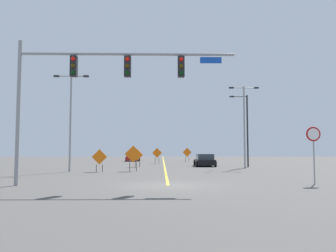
% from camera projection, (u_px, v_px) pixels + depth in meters
% --- Properties ---
extents(ground, '(151.34, 151.34, 0.00)m').
position_uv_depth(ground, '(168.00, 185.00, 16.84)').
color(ground, '#4C4947').
extents(road_centre_stripe, '(0.16, 84.08, 0.01)m').
position_uv_depth(road_centre_stripe, '(163.00, 160.00, 58.77)').
color(road_centre_stripe, yellow).
rests_on(road_centre_stripe, ground).
extents(traffic_signal_assembly, '(10.98, 0.44, 7.30)m').
position_uv_depth(traffic_signal_assembly, '(95.00, 77.00, 17.14)').
color(traffic_signal_assembly, gray).
rests_on(traffic_signal_assembly, ground).
extents(stop_sign, '(0.76, 0.07, 2.97)m').
position_uv_depth(stop_sign, '(314.00, 144.00, 17.70)').
color(stop_sign, gray).
rests_on(stop_sign, ground).
extents(street_lamp_near_left, '(2.88, 0.24, 7.95)m').
position_uv_depth(street_lamp_near_left, '(244.00, 120.00, 32.75)').
color(street_lamp_near_left, gray).
rests_on(street_lamp_near_left, ground).
extents(street_lamp_near_right, '(2.86, 0.24, 7.96)m').
position_uv_depth(street_lamp_near_right, '(71.00, 114.00, 27.62)').
color(street_lamp_near_right, gray).
rests_on(street_lamp_near_right, ground).
extents(street_lamp_far_left, '(1.89, 0.24, 7.47)m').
position_uv_depth(street_lamp_far_left, '(246.00, 127.00, 35.12)').
color(street_lamp_far_left, black).
rests_on(street_lamp_far_left, ground).
extents(construction_sign_left_lane, '(1.38, 0.35, 2.13)m').
position_uv_depth(construction_sign_left_lane, '(187.00, 153.00, 51.53)').
color(construction_sign_left_lane, orange).
rests_on(construction_sign_left_lane, ground).
extents(construction_sign_left_shoulder, '(1.25, 0.05, 1.83)m').
position_uv_depth(construction_sign_left_shoulder, '(99.00, 158.00, 27.55)').
color(construction_sign_left_shoulder, orange).
rests_on(construction_sign_left_shoulder, ground).
extents(construction_sign_right_lane, '(1.17, 0.31, 1.86)m').
position_uv_depth(construction_sign_right_lane, '(137.00, 156.00, 35.14)').
color(construction_sign_right_lane, orange).
rests_on(construction_sign_right_lane, ground).
extents(construction_sign_right_shoulder, '(1.27, 0.20, 2.04)m').
position_uv_depth(construction_sign_right_shoulder, '(157.00, 154.00, 43.49)').
color(construction_sign_right_shoulder, orange).
rests_on(construction_sign_right_shoulder, ground).
extents(construction_sign_median_far, '(1.41, 0.05, 2.14)m').
position_uv_depth(construction_sign_median_far, '(133.00, 155.00, 28.31)').
color(construction_sign_median_far, orange).
rests_on(construction_sign_median_far, ground).
extents(car_red_passing, '(2.07, 4.23, 1.38)m').
position_uv_depth(car_red_passing, '(133.00, 157.00, 53.98)').
color(car_red_passing, red).
rests_on(car_red_passing, ground).
extents(car_black_mid, '(2.13, 4.25, 1.34)m').
position_uv_depth(car_black_mid, '(205.00, 160.00, 36.92)').
color(car_black_mid, black).
rests_on(car_black_mid, ground).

